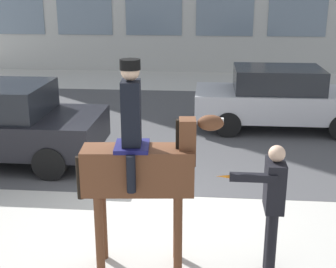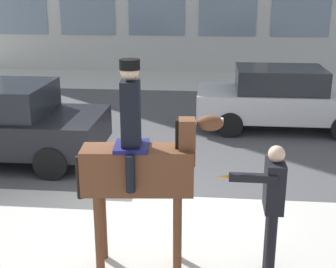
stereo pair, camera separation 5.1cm
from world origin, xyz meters
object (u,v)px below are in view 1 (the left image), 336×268
(street_car_near_lane, at_px, (4,122))
(mounted_horse_lead, at_px, (141,164))
(pedestrian_bystander, at_px, (272,200))
(street_car_far_lane, at_px, (280,98))

(street_car_near_lane, bearing_deg, mounted_horse_lead, -46.76)
(pedestrian_bystander, bearing_deg, mounted_horse_lead, -0.44)
(pedestrian_bystander, bearing_deg, street_car_near_lane, -35.56)
(mounted_horse_lead, height_order, street_car_far_lane, mounted_horse_lead)
(pedestrian_bystander, distance_m, street_car_far_lane, 6.50)
(pedestrian_bystander, xyz_separation_m, street_car_far_lane, (0.98, 6.42, -0.21))
(mounted_horse_lead, height_order, street_car_near_lane, mounted_horse_lead)
(mounted_horse_lead, xyz_separation_m, pedestrian_bystander, (1.60, -0.02, -0.41))
(pedestrian_bystander, distance_m, street_car_near_lane, 6.13)
(pedestrian_bystander, relative_size, street_car_near_lane, 0.43)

